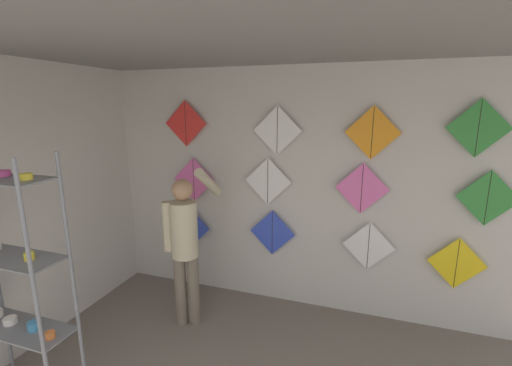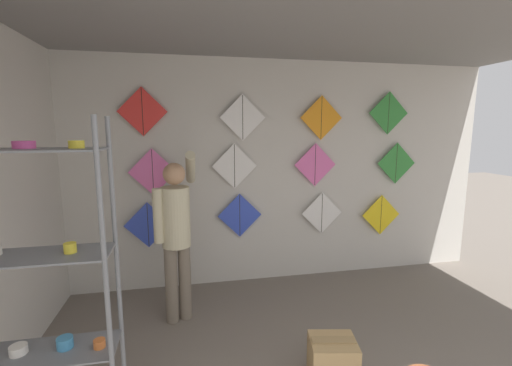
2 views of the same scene
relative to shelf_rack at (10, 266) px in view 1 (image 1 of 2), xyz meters
name	(u,v)px [view 1 (image 1 of 2)]	position (x,y,z in m)	size (l,w,h in m)	color
back_panel	(313,192)	(1.99, 2.09, 0.24)	(5.79, 0.06, 2.80)	beige
left_panel	(7,214)	(-0.53, 0.40, 0.24)	(0.06, 4.11, 2.80)	beige
ceiling_slab	(275,28)	(1.99, 0.40, 1.66)	(5.79, 4.11, 0.04)	gray
shelf_rack	(10,266)	(0.00, 0.00, 0.00)	(0.90, 0.35, 2.04)	slate
shopkeeper	(185,239)	(0.79, 1.28, -0.17)	(0.42, 0.67, 1.75)	#726656
kite_0	(190,227)	(0.43, 2.00, -0.33)	(0.55, 0.01, 0.55)	blue
kite_1	(272,233)	(1.54, 2.00, -0.27)	(0.55, 0.01, 0.55)	blue
kite_2	(368,246)	(2.64, 2.00, -0.29)	(0.55, 0.01, 0.55)	white
kite_3	(457,263)	(3.50, 2.00, -0.36)	(0.55, 0.01, 0.55)	yellow
kite_4	(194,180)	(0.52, 2.00, 0.31)	(0.55, 0.01, 0.55)	pink
kite_5	(268,181)	(1.48, 2.00, 0.35)	(0.55, 0.01, 0.55)	white
kite_6	(362,189)	(2.52, 2.00, 0.35)	(0.55, 0.01, 0.55)	pink
kite_7	(488,198)	(3.68, 2.00, 0.34)	(0.55, 0.01, 0.55)	#338C38
kite_8	(186,124)	(0.44, 2.00, 1.00)	(0.55, 0.01, 0.55)	red
kite_9	(277,131)	(1.59, 2.00, 0.94)	(0.55, 0.01, 0.55)	white
kite_10	(372,133)	(2.59, 2.00, 0.94)	(0.55, 0.01, 0.55)	orange
kite_11	(478,128)	(3.52, 2.00, 1.01)	(0.55, 0.01, 0.55)	#338C38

